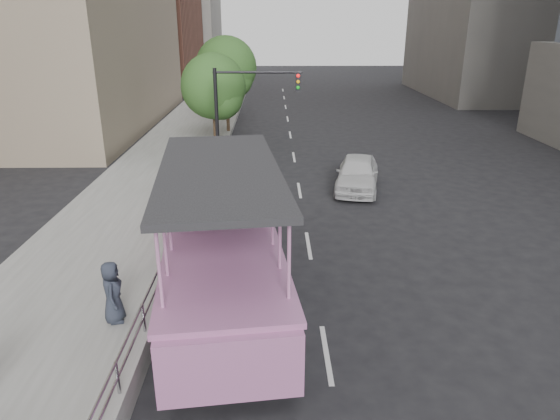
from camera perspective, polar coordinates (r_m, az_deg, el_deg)
The scene contains 12 objects.
ground at distance 13.64m, azimuth 0.18°, elevation -11.12°, with size 160.00×160.00×0.00m, color black.
sidewalk at distance 23.37m, azimuth -14.55°, elevation 2.46°, with size 5.50×80.00×0.30m, color #9D9E98.
kerb_wall at distance 15.43m, azimuth -11.68°, elevation -5.55°, with size 0.24×30.00×0.36m, color #9D9D98.
guardrail at distance 15.15m, azimuth -11.86°, elevation -3.30°, with size 0.07×22.00×0.71m.
duck_boat at distance 14.72m, azimuth -6.71°, elevation -2.53°, with size 4.12×11.76×3.83m.
car at distance 22.97m, azimuth 8.83°, elevation 4.20°, with size 1.83×4.53×1.54m, color silver.
pedestrian_far at distance 12.82m, azimuth -18.61°, elevation -8.89°, with size 0.77×0.50×1.58m, color #272D3A.
parking_sign at distance 18.14m, azimuth -9.56°, elevation 2.35°, with size 0.12×0.55×2.46m.
traffic_signal at distance 24.41m, azimuth -4.46°, elevation 11.91°, with size 4.20×0.32×5.20m.
street_tree_near at distance 27.89m, azimuth -7.44°, elevation 13.56°, with size 3.52×3.52×5.72m.
street_tree_far at distance 33.76m, azimuth -6.01°, elevation 15.65°, with size 3.97×3.97×6.45m.
midrise_stone_b at distance 77.27m, azimuth -13.71°, elevation 22.20°, with size 16.00×14.00×20.00m, color slate.
Camera 1 is at (-0.22, -11.59, 7.18)m, focal length 32.00 mm.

